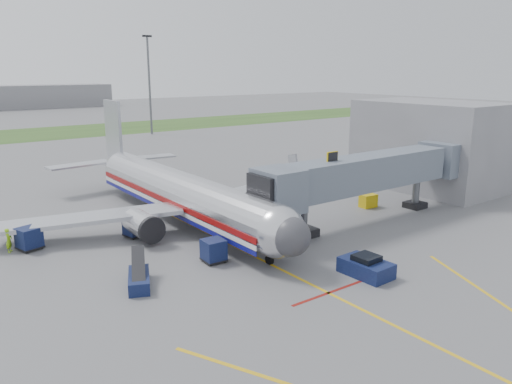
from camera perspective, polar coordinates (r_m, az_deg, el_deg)
ground at (r=34.83m, az=3.60°, el=-9.18°), size 400.00×400.00×0.00m
grass_strip at (r=117.07m, az=-26.21°, el=5.79°), size 300.00×25.00×0.01m
apron_markings at (r=30.11m, az=12.95°, el=-13.41°), size 21.52×50.00×0.01m
airliner at (r=46.09m, az=-8.64°, el=-0.06°), size 32.10×35.67×10.25m
jet_bridge at (r=45.61m, az=12.05°, el=1.99°), size 25.30×4.00×6.90m
terminal at (r=61.94m, az=19.21°, el=5.11°), size 10.00×16.00×10.00m
light_mast_right at (r=109.47m, az=-12.09°, el=12.10°), size 2.00×0.44×20.40m
pushback_tug at (r=34.94m, az=12.46°, el=-8.35°), size 2.24×3.54×1.44m
baggage_cart_a at (r=36.45m, az=-4.87°, el=-6.69°), size 1.63×1.63×1.67m
baggage_cart_b at (r=42.86m, az=-13.73°, el=-3.90°), size 1.80×1.80×1.63m
baggage_cart_c at (r=42.51m, az=-24.51°, el=-4.85°), size 2.01×2.01×1.75m
belt_loader at (r=33.44m, az=-13.23°, el=-9.64°), size 2.60×4.14×1.97m
ground_power_cart at (r=51.73m, az=12.70°, el=-0.99°), size 1.74×1.24×1.32m
ramp_worker at (r=42.59m, az=-26.41°, el=-4.96°), size 0.74×0.82×1.87m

